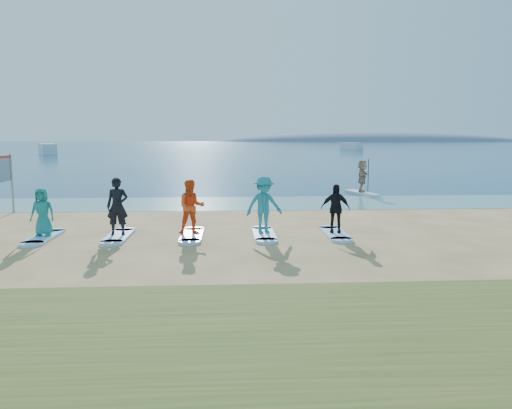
{
  "coord_description": "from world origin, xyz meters",
  "views": [
    {
      "loc": [
        -0.91,
        -13.71,
        3.26
      ],
      "look_at": [
        0.04,
        2.0,
        1.1
      ],
      "focal_mm": 35.0,
      "sensor_mm": 36.0,
      "label": 1
    }
  ],
  "objects": [
    {
      "name": "island_ridge",
      "position": [
        95.0,
        300.0,
        0.0
      ],
      "size": [
        220.0,
        56.0,
        18.0
      ],
      "primitive_type": "ellipsoid",
      "color": "slate",
      "rests_on": "ground"
    },
    {
      "name": "surfboard_1",
      "position": [
        -4.41,
        2.41,
        0.04
      ],
      "size": [
        0.7,
        2.2,
        0.09
      ],
      "primitive_type": "cube",
      "color": "#A4D1FE",
      "rests_on": "ground"
    },
    {
      "name": "student_2",
      "position": [
        -2.04,
        2.41,
        0.98
      ],
      "size": [
        0.95,
        0.79,
        1.78
      ],
      "primitive_type": "imported",
      "rotation": [
        0.0,
        0.0,
        0.14
      ],
      "color": "#F04C19",
      "rests_on": "surfboard_2"
    },
    {
      "name": "boat_offshore_b",
      "position": [
        28.69,
        102.96,
        0.0
      ],
      "size": [
        4.29,
        6.76,
        1.73
      ],
      "primitive_type": "cube",
      "rotation": [
        0.0,
        0.0,
        0.41
      ],
      "color": "silver",
      "rests_on": "ground"
    },
    {
      "name": "ocean",
      "position": [
        0.0,
        160.0,
        0.01
      ],
      "size": [
        600.0,
        600.0,
        0.0
      ],
      "primitive_type": "plane",
      "color": "navy",
      "rests_on": "ground"
    },
    {
      "name": "student_0",
      "position": [
        -6.78,
        2.41,
        0.86
      ],
      "size": [
        0.78,
        0.53,
        1.54
      ],
      "primitive_type": "imported",
      "rotation": [
        0.0,
        0.0,
        -0.06
      ],
      "color": "#1A7F7F",
      "rests_on": "surfboard_0"
    },
    {
      "name": "surfboard_0",
      "position": [
        -6.78,
        2.41,
        0.04
      ],
      "size": [
        0.7,
        2.2,
        0.09
      ],
      "primitive_type": "cube",
      "color": "#A4D1FE",
      "rests_on": "ground"
    },
    {
      "name": "student_4",
      "position": [
        2.7,
        2.41,
        0.89
      ],
      "size": [
        1.0,
        0.57,
        1.61
      ],
      "primitive_type": "imported",
      "rotation": [
        0.0,
        0.0,
        -0.19
      ],
      "color": "black",
      "rests_on": "surfboard_4"
    },
    {
      "name": "paddleboard",
      "position": [
        6.78,
        14.0,
        0.06
      ],
      "size": [
        1.36,
        3.08,
        0.12
      ],
      "primitive_type": "cube",
      "rotation": [
        0.0,
        0.0,
        0.23
      ],
      "color": "silver",
      "rests_on": "ground"
    },
    {
      "name": "ground",
      "position": [
        0.0,
        0.0,
        0.0
      ],
      "size": [
        600.0,
        600.0,
        0.0
      ],
      "primitive_type": "plane",
      "color": "tan",
      "rests_on": "ground"
    },
    {
      "name": "surfboard_4",
      "position": [
        2.7,
        2.41,
        0.04
      ],
      "size": [
        0.7,
        2.2,
        0.09
      ],
      "primitive_type": "cube",
      "color": "#A4D1FE",
      "rests_on": "ground"
    },
    {
      "name": "student_3",
      "position": [
        0.33,
        2.41,
        1.03
      ],
      "size": [
        1.36,
        1.0,
        1.89
      ],
      "primitive_type": "imported",
      "rotation": [
        0.0,
        0.0,
        0.27
      ],
      "color": "teal",
      "rests_on": "surfboard_3"
    },
    {
      "name": "shallow_water",
      "position": [
        0.0,
        10.5,
        0.01
      ],
      "size": [
        600.0,
        600.0,
        0.0
      ],
      "primitive_type": "plane",
      "color": "teal",
      "rests_on": "ground"
    },
    {
      "name": "boat_offshore_a",
      "position": [
        -33.24,
        79.37,
        0.0
      ],
      "size": [
        5.86,
        9.19,
        1.9
      ],
      "primitive_type": "cube",
      "rotation": [
        0.0,
        0.0,
        0.42
      ],
      "color": "silver",
      "rests_on": "ground"
    },
    {
      "name": "surfboard_2",
      "position": [
        -2.04,
        2.41,
        0.04
      ],
      "size": [
        0.7,
        2.2,
        0.09
      ],
      "primitive_type": "cube",
      "color": "#A4D1FE",
      "rests_on": "ground"
    },
    {
      "name": "student_1",
      "position": [
        -4.41,
        2.41,
        1.02
      ],
      "size": [
        0.68,
        0.45,
        1.86
      ],
      "primitive_type": "imported",
      "rotation": [
        0.0,
        0.0,
        0.01
      ],
      "color": "black",
      "rests_on": "surfboard_1"
    },
    {
      "name": "surfboard_3",
      "position": [
        0.33,
        2.41,
        0.04
      ],
      "size": [
        0.7,
        2.2,
        0.09
      ],
      "primitive_type": "cube",
      "color": "#A4D1FE",
      "rests_on": "ground"
    },
    {
      "name": "paddleboarder",
      "position": [
        6.78,
        14.0,
        1.03
      ],
      "size": [
        1.06,
        1.76,
        1.81
      ],
      "primitive_type": "imported",
      "rotation": [
        0.0,
        0.0,
        1.23
      ],
      "color": "tan",
      "rests_on": "paddleboard"
    }
  ]
}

